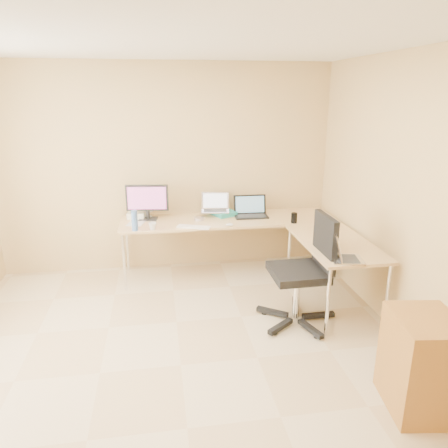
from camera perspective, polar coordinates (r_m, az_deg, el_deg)
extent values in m
plane|color=#CCB78F|center=(3.81, -5.86, -18.49)|extent=(4.50, 4.50, 0.00)
plane|color=white|center=(3.12, -7.45, 24.10)|extent=(4.50, 4.50, 0.00)
plane|color=tan|center=(5.42, -7.75, 7.36)|extent=(4.50, 0.00, 4.50)
plane|color=tan|center=(3.92, 25.80, 1.92)|extent=(0.00, 4.50, 4.50)
cube|color=tan|center=(5.35, 0.58, -3.02)|extent=(2.65, 0.70, 0.73)
cube|color=tan|center=(4.73, 14.49, -6.44)|extent=(0.70, 1.30, 0.73)
cube|color=black|center=(5.22, -10.34, 2.92)|extent=(0.53, 0.23, 0.44)
cube|color=teal|center=(5.41, -0.26, 1.59)|extent=(0.37, 0.41, 0.06)
cube|color=silver|center=(5.32, -1.20, 2.90)|extent=(0.39, 0.32, 0.23)
cube|color=black|center=(5.30, 3.71, 2.36)|extent=(0.42, 0.32, 0.26)
cube|color=white|center=(4.89, -4.15, -0.40)|extent=(0.40, 0.24, 0.02)
ellipsoid|color=silver|center=(4.94, 0.77, -0.08)|extent=(0.10, 0.08, 0.03)
imported|color=silver|center=(4.87, -9.65, -0.28)|extent=(0.10, 0.10, 0.08)
cylinder|color=silver|center=(5.19, -3.34, 0.75)|extent=(0.16, 0.16, 0.03)
cylinder|color=#4367A1|center=(4.85, -12.02, 0.48)|extent=(0.09, 0.09, 0.24)
cube|color=silver|center=(5.16, -11.81, 0.14)|extent=(0.24, 0.30, 0.01)
cube|color=silver|center=(5.35, -11.75, 1.17)|extent=(0.24, 0.20, 0.08)
cylinder|color=silver|center=(5.32, -10.19, 2.10)|extent=(0.20, 0.20, 0.24)
cylinder|color=black|center=(5.12, 9.47, 0.82)|extent=(0.09, 0.09, 0.12)
cube|color=silver|center=(4.07, 16.43, -3.27)|extent=(0.38, 0.33, 0.22)
cube|color=black|center=(4.24, 9.93, -6.98)|extent=(0.68, 0.68, 1.12)
cube|color=brown|center=(3.49, 25.13, -16.80)|extent=(0.50, 0.59, 0.74)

